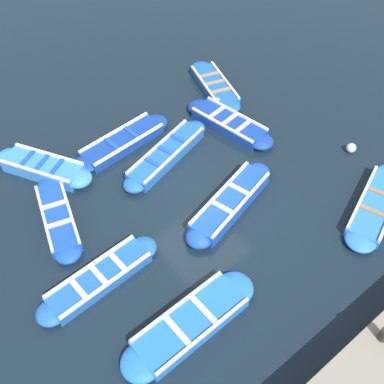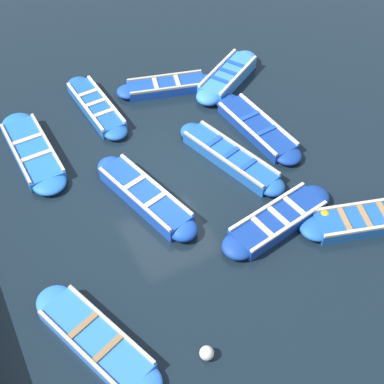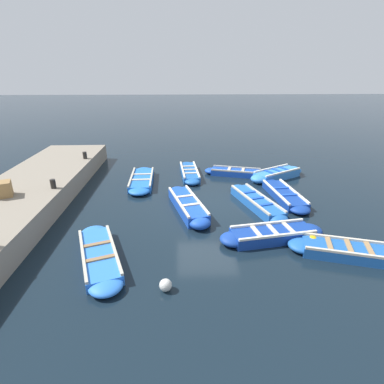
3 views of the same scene
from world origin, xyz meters
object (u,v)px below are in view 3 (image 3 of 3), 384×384
(boat_alongside, at_px, (277,174))
(bollard_north, at_px, (85,155))
(boat_tucked, at_px, (236,172))
(bollard_mid_north, at_px, (53,184))
(boat_far_corner, at_px, (99,255))
(boat_broadside, at_px, (272,235))
(boat_drifting, at_px, (189,172))
(boat_centre, at_px, (256,202))
(boat_end_of_row, at_px, (284,195))
(boat_outer_left, at_px, (187,205))
(buoy_yellow_far, at_px, (312,241))
(boat_near_quay, at_px, (142,180))
(wooden_crate, at_px, (3,189))
(buoy_orange_near, at_px, (166,285))
(boat_outer_right, at_px, (348,251))

(boat_alongside, relative_size, bollard_north, 9.20)
(boat_tucked, xyz_separation_m, bollard_mid_north, (7.75, 3.69, 0.87))
(boat_alongside, relative_size, bollard_mid_north, 9.20)
(boat_far_corner, relative_size, boat_tucked, 1.12)
(boat_broadside, height_order, boat_drifting, boat_broadside)
(boat_centre, xyz_separation_m, bollard_mid_north, (7.89, -0.14, 0.85))
(boat_broadside, relative_size, boat_end_of_row, 0.96)
(boat_alongside, xyz_separation_m, boat_outer_left, (4.59, 3.54, -0.00))
(boat_tucked, bearing_deg, buoy_yellow_far, 99.79)
(boat_near_quay, relative_size, wooden_crate, 6.93)
(buoy_orange_near, bearing_deg, boat_outer_left, -98.13)
(boat_end_of_row, bearing_deg, boat_outer_right, 96.28)
(boat_tucked, bearing_deg, boat_outer_right, 105.07)
(buoy_yellow_far, bearing_deg, boat_outer_right, 144.64)
(wooden_crate, bearing_deg, bollard_north, -106.49)
(bollard_north, relative_size, buoy_orange_near, 1.11)
(boat_far_corner, height_order, boat_end_of_row, boat_end_of_row)
(boat_tucked, xyz_separation_m, boat_end_of_row, (-1.51, 3.08, 0.00))
(boat_outer_left, bearing_deg, boat_far_corner, 50.94)
(boat_drifting, relative_size, boat_outer_left, 0.92)
(boat_far_corner, relative_size, boat_outer_right, 1.08)
(boat_broadside, height_order, boat_alongside, boat_alongside)
(wooden_crate, bearing_deg, boat_broadside, 168.18)
(boat_near_quay, distance_m, wooden_crate, 5.75)
(boat_tucked, relative_size, buoy_yellow_far, 9.68)
(boat_drifting, relative_size, buoy_orange_near, 11.15)
(boat_outer_right, xyz_separation_m, wooden_crate, (11.19, -2.94, 0.96))
(boat_near_quay, distance_m, boat_outer_right, 9.30)
(boat_drifting, relative_size, buoy_yellow_far, 10.21)
(boat_broadside, relative_size, boat_outer_right, 1.02)
(boat_tucked, relative_size, wooden_crate, 6.08)
(wooden_crate, bearing_deg, boat_alongside, -160.75)
(boat_far_corner, distance_m, boat_alongside, 9.87)
(boat_alongside, bearing_deg, buoy_yellow_far, 82.68)
(boat_tucked, bearing_deg, buoy_orange_near, 69.33)
(boat_near_quay, bearing_deg, boat_far_corner, 85.68)
(boat_near_quay, xyz_separation_m, bollard_mid_north, (3.01, 2.73, 0.87))
(boat_near_quay, relative_size, buoy_yellow_far, 11.03)
(boat_broadside, height_order, boat_outer_right, boat_broadside)
(boat_far_corner, xyz_separation_m, boat_near_quay, (-0.48, -6.33, 0.00))
(boat_outer_left, bearing_deg, boat_end_of_row, -166.47)
(boat_alongside, height_order, boat_tucked, boat_alongside)
(bollard_north, xyz_separation_m, wooden_crate, (1.45, 4.91, 0.10))
(boat_drifting, xyz_separation_m, buoy_yellow_far, (-3.58, 6.89, 0.02))
(buoy_orange_near, xyz_separation_m, buoy_yellow_far, (-4.44, -1.85, 0.01))
(boat_centre, xyz_separation_m, boat_outer_left, (2.75, 0.24, 0.03))
(boat_outer_left, distance_m, buoy_orange_near, 4.62)
(bollard_mid_north, bearing_deg, boat_outer_left, 175.75)
(buoy_yellow_far, bearing_deg, boat_alongside, -97.32)
(boat_outer_right, bearing_deg, boat_drifting, -59.57)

